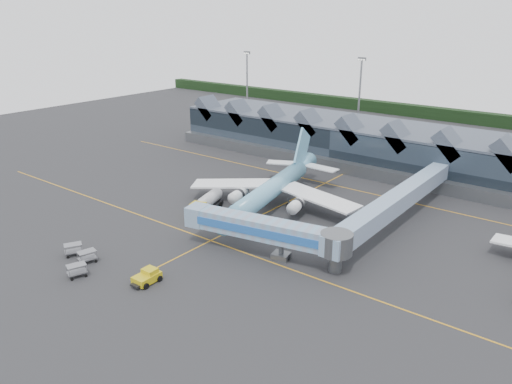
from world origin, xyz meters
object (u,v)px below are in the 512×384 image
Objects in this scene: jet_bridge at (274,232)px; pushback_tug at (147,277)px; main_airliner at (274,187)px; fuel_truck at (208,202)px.

jet_bridge is 19.16m from pushback_tug.
pushback_tug is (3.15, -33.67, -2.86)m from main_airliner.
main_airliner is 21.22m from jet_bridge.
main_airliner is at bearing 35.05° from fuel_truck.
main_airliner is 33.93m from pushback_tug.
jet_bridge reaches higher than fuel_truck.
main_airliner is 1.47× the size of jet_bridge.
fuel_truck is 26.21m from pushback_tug.
jet_bridge is at bearing -36.39° from fuel_truck.
pushback_tug is at bearing -130.42° from jet_bridge.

